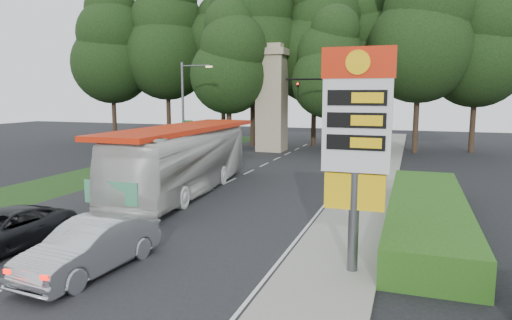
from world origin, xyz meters
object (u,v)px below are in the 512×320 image
(sedan_silver, at_px, (91,247))
(suv_charcoal, at_px, (3,230))
(traffic_signal_mast, at_px, (344,104))
(transit_bus, at_px, (184,160))
(streetlight_signs, at_px, (185,106))
(monument, at_px, (272,97))
(gas_station_pylon, at_px, (357,130))

(sedan_silver, bearing_deg, suv_charcoal, 175.73)
(traffic_signal_mast, distance_m, transit_bus, 15.21)
(suv_charcoal, bearing_deg, sedan_silver, -3.59)
(streetlight_signs, bearing_deg, traffic_signal_mast, 8.92)
(transit_bus, bearing_deg, sedan_silver, -81.63)
(sedan_silver, distance_m, suv_charcoal, 4.35)
(streetlight_signs, height_order, monument, monument)
(traffic_signal_mast, height_order, transit_bus, traffic_signal_mast)
(traffic_signal_mast, relative_size, monument, 0.72)
(transit_bus, bearing_deg, monument, 87.06)
(traffic_signal_mast, xyz_separation_m, sedan_silver, (-4.18, -24.50, -3.85))
(gas_station_pylon, bearing_deg, traffic_signal_mast, 99.09)
(streetlight_signs, distance_m, suv_charcoal, 22.55)
(transit_bus, distance_m, suv_charcoal, 10.75)
(sedan_silver, bearing_deg, streetlight_signs, 115.19)
(monument, relative_size, suv_charcoal, 1.97)
(streetlight_signs, relative_size, sedan_silver, 1.61)
(gas_station_pylon, distance_m, traffic_signal_mast, 22.29)
(traffic_signal_mast, xyz_separation_m, suv_charcoal, (-8.48, -23.83, -3.96))
(gas_station_pylon, xyz_separation_m, streetlight_signs, (-16.19, 20.01, -0.01))
(traffic_signal_mast, height_order, suv_charcoal, traffic_signal_mast)
(streetlight_signs, height_order, suv_charcoal, streetlight_signs)
(gas_station_pylon, height_order, streetlight_signs, streetlight_signs)
(monument, bearing_deg, suv_charcoal, -91.54)
(traffic_signal_mast, xyz_separation_m, transit_bus, (-6.90, -13.26, -2.82))
(gas_station_pylon, bearing_deg, streetlight_signs, 128.96)
(gas_station_pylon, distance_m, sedan_silver, 8.87)
(traffic_signal_mast, relative_size, transit_bus, 0.54)
(streetlight_signs, distance_m, monument, 9.44)
(gas_station_pylon, relative_size, streetlight_signs, 0.86)
(gas_station_pylon, distance_m, transit_bus, 13.85)
(sedan_silver, bearing_deg, traffic_signal_mast, 84.84)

